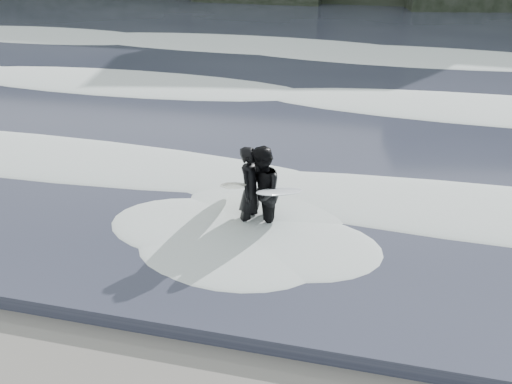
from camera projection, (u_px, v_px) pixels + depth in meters
sea at (342, 38)px, 32.12m from camera, size 90.00×52.00×0.30m
foam_near at (257, 175)px, 14.55m from camera, size 60.00×3.20×0.20m
foam_mid at (303, 98)px, 20.65m from camera, size 60.00×4.00×0.24m
foam_far at (334, 47)px, 28.50m from camera, size 60.00×4.80×0.30m
surfer_left at (248, 189)px, 12.35m from camera, size 1.29×2.17×2.00m
surfer_right at (262, 193)px, 12.17m from camera, size 1.47×1.85×2.05m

